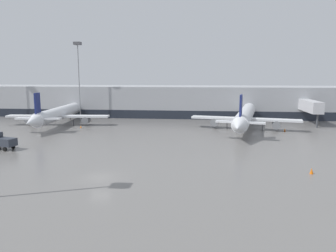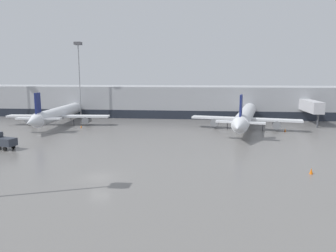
{
  "view_description": "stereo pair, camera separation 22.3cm",
  "coord_description": "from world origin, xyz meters",
  "px_view_note": "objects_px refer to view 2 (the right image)",
  "views": [
    {
      "loc": [
        12.36,
        -37.63,
        12.52
      ],
      "look_at": [
        6.07,
        22.28,
        3.0
      ],
      "focal_mm": 35.0,
      "sensor_mm": 36.0,
      "label": 1
    },
    {
      "loc": [
        12.58,
        -37.61,
        12.52
      ],
      "look_at": [
        6.07,
        22.28,
        3.0
      ],
      "focal_mm": 35.0,
      "sensor_mm": 36.0,
      "label": 2
    }
  ],
  "objects_px": {
    "traffic_cone_1": "(81,126)",
    "apron_light_mast_2": "(79,60)",
    "parked_jet_1": "(245,116)",
    "service_truck_2": "(1,140)",
    "traffic_cone_2": "(311,171)",
    "parked_jet_2": "(58,114)",
    "traffic_cone_0": "(285,130)"
  },
  "relations": [
    {
      "from": "traffic_cone_1",
      "to": "apron_light_mast_2",
      "type": "xyz_separation_m",
      "value": [
        -5.55,
        14.41,
        16.18
      ]
    },
    {
      "from": "traffic_cone_1",
      "to": "apron_light_mast_2",
      "type": "relative_size",
      "value": 0.03
    },
    {
      "from": "parked_jet_2",
      "to": "service_truck_2",
      "type": "distance_m",
      "value": 26.52
    },
    {
      "from": "service_truck_2",
      "to": "apron_light_mast_2",
      "type": "bearing_deg",
      "value": -74.08
    },
    {
      "from": "parked_jet_1",
      "to": "traffic_cone_2",
      "type": "bearing_deg",
      "value": -161.76
    },
    {
      "from": "parked_jet_1",
      "to": "service_truck_2",
      "type": "bearing_deg",
      "value": 130.9
    },
    {
      "from": "service_truck_2",
      "to": "traffic_cone_1",
      "type": "height_order",
      "value": "service_truck_2"
    },
    {
      "from": "parked_jet_1",
      "to": "traffic_cone_2",
      "type": "distance_m",
      "value": 34.15
    },
    {
      "from": "apron_light_mast_2",
      "to": "service_truck_2",
      "type": "bearing_deg",
      "value": -89.37
    },
    {
      "from": "service_truck_2",
      "to": "traffic_cone_0",
      "type": "distance_m",
      "value": 56.8
    },
    {
      "from": "parked_jet_2",
      "to": "traffic_cone_2",
      "type": "relative_size",
      "value": 44.56
    },
    {
      "from": "traffic_cone_2",
      "to": "apron_light_mast_2",
      "type": "xyz_separation_m",
      "value": [
        -48.13,
        46.63,
        16.07
      ]
    },
    {
      "from": "parked_jet_2",
      "to": "apron_light_mast_2",
      "type": "distance_m",
      "value": 17.76
    },
    {
      "from": "parked_jet_2",
      "to": "traffic_cone_2",
      "type": "xyz_separation_m",
      "value": [
        49.59,
        -35.36,
        -2.42
      ]
    },
    {
      "from": "parked_jet_2",
      "to": "traffic_cone_0",
      "type": "distance_m",
      "value": 54.07
    },
    {
      "from": "parked_jet_1",
      "to": "parked_jet_2",
      "type": "relative_size",
      "value": 1.1
    },
    {
      "from": "service_truck_2",
      "to": "traffic_cone_1",
      "type": "distance_m",
      "value": 23.88
    },
    {
      "from": "parked_jet_2",
      "to": "apron_light_mast_2",
      "type": "bearing_deg",
      "value": -11.56
    },
    {
      "from": "parked_jet_1",
      "to": "parked_jet_2",
      "type": "bearing_deg",
      "value": 99.19
    },
    {
      "from": "parked_jet_1",
      "to": "parked_jet_2",
      "type": "xyz_separation_m",
      "value": [
        -45.41,
        1.57,
        -0.24
      ]
    },
    {
      "from": "parked_jet_1",
      "to": "apron_light_mast_2",
      "type": "xyz_separation_m",
      "value": [
        -43.94,
        12.84,
        13.41
      ]
    },
    {
      "from": "traffic_cone_0",
      "to": "traffic_cone_2",
      "type": "height_order",
      "value": "traffic_cone_0"
    },
    {
      "from": "parked_jet_2",
      "to": "parked_jet_1",
      "type": "bearing_deg",
      "value": -96.14
    },
    {
      "from": "traffic_cone_2",
      "to": "apron_light_mast_2",
      "type": "distance_m",
      "value": 68.91
    },
    {
      "from": "service_truck_2",
      "to": "apron_light_mast_2",
      "type": "xyz_separation_m",
      "value": [
        -0.41,
        37.7,
        14.94
      ]
    },
    {
      "from": "apron_light_mast_2",
      "to": "parked_jet_2",
      "type": "bearing_deg",
      "value": -97.41
    },
    {
      "from": "apron_light_mast_2",
      "to": "traffic_cone_2",
      "type": "bearing_deg",
      "value": -44.1
    },
    {
      "from": "traffic_cone_2",
      "to": "parked_jet_1",
      "type": "bearing_deg",
      "value": 97.06
    },
    {
      "from": "parked_jet_2",
      "to": "apron_light_mast_2",
      "type": "relative_size",
      "value": 1.62
    },
    {
      "from": "service_truck_2",
      "to": "traffic_cone_1",
      "type": "bearing_deg",
      "value": -87.15
    },
    {
      "from": "parked_jet_1",
      "to": "apron_light_mast_2",
      "type": "relative_size",
      "value": 1.77
    },
    {
      "from": "traffic_cone_1",
      "to": "traffic_cone_2",
      "type": "relative_size",
      "value": 0.71
    }
  ]
}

